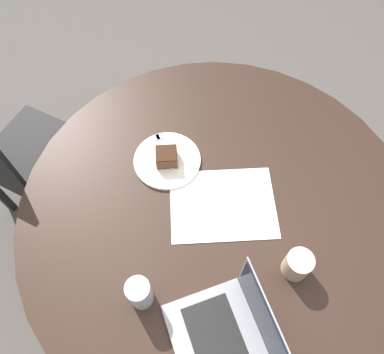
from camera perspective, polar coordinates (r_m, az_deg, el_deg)
The scene contains 10 objects.
ground_plane at distance 2.00m, azimuth 2.72°, elevation -13.31°, with size 12.00×12.00×0.00m, color #4C4742.
dining_table at distance 1.41m, azimuth 3.76°, elevation -6.27°, with size 1.40×1.40×0.73m.
chair at distance 1.86m, azimuth -25.01°, elevation 2.62°, with size 0.51×0.51×0.98m.
paper_document at distance 1.31m, azimuth 4.69°, elevation -4.13°, with size 0.42×0.36×0.00m.
plate at distance 1.39m, azimuth -3.80°, elevation 2.55°, with size 0.25×0.25×0.01m.
cake_slice at distance 1.36m, azimuth -3.89°, elevation 3.11°, with size 0.09×0.09×0.05m.
fork at distance 1.41m, azimuth -4.47°, elevation 4.47°, with size 0.11×0.15×0.00m.
coffee_glass at distance 1.23m, azimuth 15.76°, elevation -12.73°, with size 0.08×0.08×0.10m.
water_glass at distance 1.15m, azimuth -7.97°, elevation -17.12°, with size 0.07×0.07×0.13m.
laptop at distance 1.16m, azimuth 5.88°, elevation -23.81°, with size 0.39×0.42×0.22m.
Camera 1 is at (-0.03, 0.57, 1.91)m, focal length 35.00 mm.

